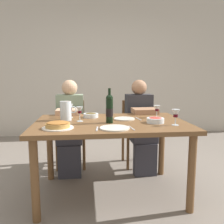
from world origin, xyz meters
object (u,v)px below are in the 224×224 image
Objects in this scene: wine_bottle at (109,109)px; dining_table at (111,131)px; baked_tart at (58,125)px; dinner_plate_right_setting at (124,119)px; diner_right at (141,122)px; salad_bowl at (155,120)px; wine_glass_centre at (70,108)px; chair_right at (136,128)px; wine_glass_spare at (176,114)px; dinner_plate_left_setting at (114,128)px; diner_left at (70,123)px; olive_bowl at (91,115)px; chair_left at (71,129)px; water_pitcher at (66,112)px; wine_glass_left_diner at (80,111)px; wine_glass_right_diner at (157,109)px.

dining_table is at bearing 72.64° from wine_bottle.
baked_tart reaches higher than dinner_plate_right_setting.
diner_right is at bearing 43.50° from baked_tart.
diner_right reaches higher than wine_bottle.
wine_glass_centre reaches higher than salad_bowl.
chair_right is (0.94, 1.13, -0.29)m from baked_tart.
baked_tart is 1.83× the size of wine_glass_spare.
baked_tart reaches higher than salad_bowl.
diner_left is (-0.45, 1.00, -0.15)m from dinner_plate_left_setting.
salad_bowl reaches higher than dinner_plate_right_setting.
dining_table is 10.06× the size of wine_glass_centre.
wine_bottle is 1.12m from chair_right.
olive_bowl is (-0.17, 0.32, -0.11)m from wine_bottle.
wine_glass_centre is (-0.23, 0.03, 0.08)m from olive_bowl.
baked_tart is at bearing 88.02° from chair_left.
chair_right is at bearing 39.71° from water_pitcher.
diner_left is (-0.03, 0.39, -0.25)m from wine_glass_centre.
salad_bowl is 0.19× the size of chair_left.
baked_tart is 0.36m from wine_glass_left_diner.
diner_right reaches higher than wine_glass_centre.
wine_glass_spare is at bearing -33.14° from olive_bowl.
olive_bowl reaches higher than dinner_plate_left_setting.
wine_glass_spare is (0.77, -0.50, 0.08)m from olive_bowl.
salad_bowl is (0.42, -0.11, 0.12)m from dining_table.
wine_glass_right_diner is 0.78m from chair_right.
baked_tart is 1.68× the size of olive_bowl.
wine_glass_right_diner is at bearing 19.64° from dining_table.
baked_tart is 0.92m from salad_bowl.
diner_right is at bearing 97.75° from wine_glass_spare.
dinner_plate_left_setting is 1.34m from chair_left.
wine_glass_spare is at bearing -39.79° from dinner_plate_right_setting.
chair_right is at bearing 177.58° from chair_left.
dinner_plate_right_setting is 0.86m from chair_right.
wine_glass_spare is at bearing -17.93° from wine_glass_left_diner.
salad_bowl is 0.72m from olive_bowl.
wine_glass_left_diner is at bearing 162.07° from wine_glass_spare.
dinner_plate_left_setting is at bearing -86.11° from wine_bottle.
wine_glass_right_diner is at bearing 44.02° from dinner_plate_left_setting.
chair_right is at bearing 43.79° from olive_bowl.
wine_glass_spare is (0.15, -0.13, 0.07)m from salad_bowl.
water_pitcher reaches higher than dinner_plate_left_setting.
wine_glass_right_diner reaches higher than dinner_plate_right_setting.
water_pitcher is 1.06m from diner_right.
olive_bowl is 0.24m from wine_glass_centre.
salad_bowl is at bearing -30.99° from olive_bowl.
wine_glass_right_diner is at bearing 23.71° from baked_tart.
dinner_plate_right_setting is (0.15, 0.11, 0.10)m from dining_table.
salad_bowl is 0.32m from wine_glass_right_diner.
wine_bottle reaches higher than chair_right.
chair_right is 0.75× the size of diner_right.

